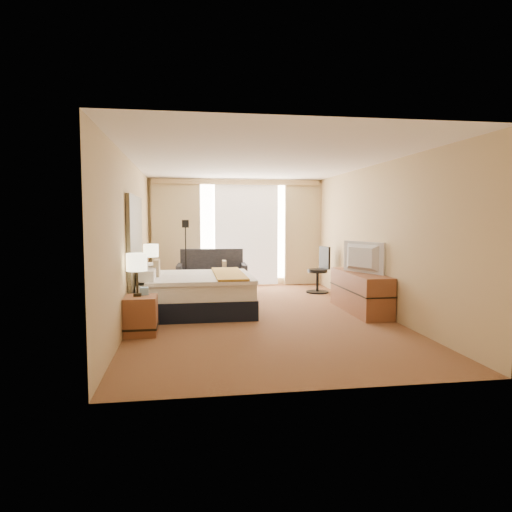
{
  "coord_description": "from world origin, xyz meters",
  "views": [
    {
      "loc": [
        -1.22,
        -7.65,
        1.67
      ],
      "look_at": [
        0.02,
        0.4,
        0.98
      ],
      "focal_mm": 32.0,
      "sensor_mm": 36.0,
      "label": 1
    }
  ],
  "objects": [
    {
      "name": "wall_front",
      "position": [
        0.0,
        -3.5,
        1.3
      ],
      "size": [
        4.2,
        0.02,
        2.6
      ],
      "primitive_type": "cube",
      "color": "tan",
      "rests_on": "ground"
    },
    {
      "name": "lamp_left",
      "position": [
        -1.91,
        -1.04,
        1.03
      ],
      "size": [
        0.29,
        0.29,
        0.61
      ],
      "color": "black",
      "rests_on": "nightstand_left"
    },
    {
      "name": "loveseat",
      "position": [
        -0.65,
        2.49,
        0.32
      ],
      "size": [
        1.57,
        0.9,
        0.96
      ],
      "rotation": [
        0.0,
        0.0,
        -0.05
      ],
      "color": "#56181D",
      "rests_on": "floor"
    },
    {
      "name": "desk_chair",
      "position": [
        1.72,
        2.11,
        0.46
      ],
      "size": [
        0.5,
        0.5,
        1.03
      ],
      "rotation": [
        0.0,
        0.0,
        0.25
      ],
      "color": "black",
      "rests_on": "floor"
    },
    {
      "name": "media_dresser",
      "position": [
        1.83,
        0.0,
        0.35
      ],
      "size": [
        0.5,
        1.8,
        0.7
      ],
      "primitive_type": "cube",
      "color": "brown",
      "rests_on": "floor"
    },
    {
      "name": "curtains",
      "position": [
        -0.0,
        3.39,
        1.41
      ],
      "size": [
        4.12,
        0.19,
        2.56
      ],
      "color": "beige",
      "rests_on": "floor"
    },
    {
      "name": "wall_left",
      "position": [
        -2.1,
        0.0,
        1.3
      ],
      "size": [
        0.02,
        7.0,
        2.6
      ],
      "primitive_type": "cube",
      "color": "tan",
      "rests_on": "ground"
    },
    {
      "name": "floor",
      "position": [
        0.0,
        0.0,
        0.0
      ],
      "size": [
        4.2,
        7.0,
        0.02
      ],
      "primitive_type": "cube",
      "color": "#542518",
      "rests_on": "ground"
    },
    {
      "name": "telephone",
      "position": [
        -1.85,
        1.59,
        0.58
      ],
      "size": [
        0.2,
        0.18,
        0.06
      ],
      "primitive_type": "cube",
      "rotation": [
        0.0,
        0.0,
        -0.36
      ],
      "color": "black",
      "rests_on": "nightstand_right"
    },
    {
      "name": "floor_lamp",
      "position": [
        -1.23,
        2.47,
        1.14
      ],
      "size": [
        0.2,
        0.2,
        1.62
      ],
      "color": "black",
      "rests_on": "floor"
    },
    {
      "name": "ceiling",
      "position": [
        0.0,
        0.0,
        2.6
      ],
      "size": [
        4.2,
        7.0,
        0.02
      ],
      "primitive_type": "cube",
      "color": "white",
      "rests_on": "wall_back"
    },
    {
      "name": "lamp_right",
      "position": [
        -1.89,
        1.37,
        1.02
      ],
      "size": [
        0.29,
        0.29,
        0.61
      ],
      "color": "black",
      "rests_on": "nightstand_right"
    },
    {
      "name": "bed",
      "position": [
        -1.06,
        0.38,
        0.35
      ],
      "size": [
        1.95,
        1.78,
        0.95
      ],
      "color": "black",
      "rests_on": "floor"
    },
    {
      "name": "wall_right",
      "position": [
        2.1,
        0.0,
        1.3
      ],
      "size": [
        0.02,
        7.0,
        2.6
      ],
      "primitive_type": "cube",
      "color": "tan",
      "rests_on": "ground"
    },
    {
      "name": "television",
      "position": [
        1.78,
        -0.08,
        0.97
      ],
      "size": [
        0.5,
        0.92,
        0.55
      ],
      "primitive_type": "imported",
      "rotation": [
        0.0,
        0.0,
        1.98
      ],
      "color": "black",
      "rests_on": "media_dresser"
    },
    {
      "name": "wall_back",
      "position": [
        0.0,
        3.5,
        1.3
      ],
      "size": [
        4.2,
        0.02,
        2.6
      ],
      "primitive_type": "cube",
      "color": "tan",
      "rests_on": "ground"
    },
    {
      "name": "tissue_box",
      "position": [
        -1.83,
        -0.92,
        0.6
      ],
      "size": [
        0.13,
        0.13,
        0.11
      ],
      "primitive_type": "cube",
      "rotation": [
        0.0,
        0.0,
        0.13
      ],
      "color": "#8CB5D9",
      "rests_on": "nightstand_left"
    },
    {
      "name": "nightstand_right",
      "position": [
        -1.87,
        1.45,
        0.28
      ],
      "size": [
        0.45,
        0.52,
        0.55
      ],
      "primitive_type": "cube",
      "color": "brown",
      "rests_on": "floor"
    },
    {
      "name": "headboard",
      "position": [
        -2.06,
        0.2,
        1.28
      ],
      "size": [
        0.06,
        1.85,
        1.5
      ],
      "primitive_type": "cube",
      "color": "black",
      "rests_on": "wall_left"
    },
    {
      "name": "nightstand_left",
      "position": [
        -1.87,
        -1.05,
        0.28
      ],
      "size": [
        0.45,
        0.52,
        0.55
      ],
      "primitive_type": "cube",
      "color": "brown",
      "rests_on": "floor"
    },
    {
      "name": "window",
      "position": [
        0.25,
        3.47,
        1.32
      ],
      "size": [
        2.3,
        0.02,
        2.3
      ],
      "primitive_type": "cube",
      "color": "white",
      "rests_on": "wall_back"
    }
  ]
}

